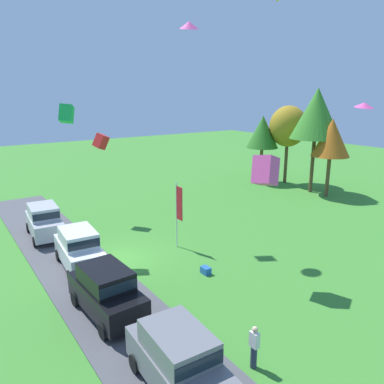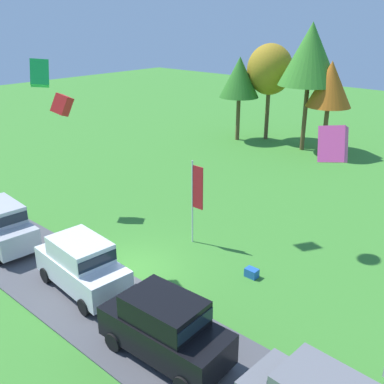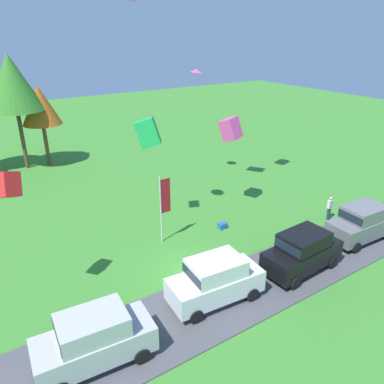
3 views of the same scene
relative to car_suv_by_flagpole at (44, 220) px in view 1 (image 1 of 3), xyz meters
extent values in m
plane|color=#3D842D|center=(6.40, 3.02, -1.30)|extent=(120.00, 120.00, 0.00)
cube|color=#4C4C51|center=(6.40, 0.27, -1.27)|extent=(36.00, 4.40, 0.06)
cube|color=#B7B7BC|center=(0.00, 0.00, -0.35)|extent=(4.73, 2.25, 1.10)
cube|color=#B7B7BC|center=(0.00, 0.00, 0.62)|extent=(2.73, 1.95, 0.84)
cube|color=#19232D|center=(0.00, 0.00, 0.62)|extent=(2.78, 1.92, 0.46)
cylinder|color=black|center=(-1.63, -0.78, -0.90)|extent=(0.70, 0.29, 0.68)
cylinder|color=black|center=(-1.49, 1.02, -0.90)|extent=(0.70, 0.29, 0.68)
cylinder|color=black|center=(1.49, -1.02, -0.90)|extent=(0.70, 0.29, 0.68)
cylinder|color=black|center=(1.63, 0.78, -0.90)|extent=(0.70, 0.29, 0.68)
cube|color=white|center=(6.13, 0.42, -0.35)|extent=(4.73, 2.25, 1.10)
cube|color=white|center=(6.13, 0.42, 0.62)|extent=(2.73, 1.96, 0.84)
cube|color=#19232D|center=(6.13, 0.42, 0.62)|extent=(2.78, 1.93, 0.46)
cylinder|color=black|center=(4.50, -0.35, -0.90)|extent=(0.70, 0.29, 0.68)
cylinder|color=black|center=(4.65, 1.45, -0.90)|extent=(0.70, 0.29, 0.68)
cylinder|color=black|center=(7.62, -0.60, -0.90)|extent=(0.70, 0.29, 0.68)
cylinder|color=black|center=(7.76, 1.20, -0.90)|extent=(0.70, 0.29, 0.68)
cube|color=black|center=(11.55, -0.13, -0.35)|extent=(4.69, 2.12, 1.10)
cube|color=black|center=(11.55, -0.13, 0.62)|extent=(2.68, 1.88, 0.84)
cube|color=#19232D|center=(11.55, -0.13, 0.62)|extent=(2.73, 1.85, 0.46)
cylinder|color=black|center=(10.03, -1.11, -0.90)|extent=(0.69, 0.27, 0.68)
cylinder|color=black|center=(9.94, 0.70, -0.90)|extent=(0.69, 0.27, 0.68)
cylinder|color=black|center=(13.15, -0.96, -0.90)|extent=(0.69, 0.27, 0.68)
cylinder|color=black|center=(13.07, 0.85, -0.90)|extent=(0.69, 0.27, 0.68)
cube|color=slate|center=(17.20, 0.10, -0.35)|extent=(4.69, 2.12, 1.10)
cube|color=slate|center=(17.20, 0.10, 0.62)|extent=(2.68, 1.89, 0.84)
cube|color=#19232D|center=(17.20, 0.10, 0.62)|extent=(2.73, 1.85, 0.46)
cylinder|color=black|center=(15.59, -0.73, -0.90)|extent=(0.69, 0.27, 0.68)
cylinder|color=black|center=(15.68, 1.08, -0.90)|extent=(0.69, 0.27, 0.68)
cylinder|color=#2D334C|center=(17.81, 2.98, -0.86)|extent=(0.24, 0.24, 0.88)
cube|color=white|center=(17.81, 2.98, -0.12)|extent=(0.36, 0.22, 0.60)
sphere|color=beige|center=(17.81, 2.98, 0.30)|extent=(0.22, 0.22, 0.22)
cylinder|color=brown|center=(-3.68, 24.62, 0.67)|extent=(0.36, 0.36, 3.93)
cone|color=#2D7023|center=(-3.68, 24.62, 4.41)|extent=(3.54, 3.54, 3.54)
cylinder|color=brown|center=(-1.89, 26.68, 0.96)|extent=(0.36, 0.36, 4.51)
ellipsoid|color=olive|center=(-1.89, 26.68, 5.04)|extent=(4.06, 4.06, 4.46)
cylinder|color=brown|center=(2.45, 25.67, 1.44)|extent=(0.36, 0.36, 5.47)
cone|color=#387F28|center=(2.45, 25.67, 6.63)|extent=(4.92, 4.92, 4.92)
cylinder|color=brown|center=(4.45, 25.57, 0.69)|extent=(0.36, 0.36, 3.98)
cone|color=#B25B19|center=(4.45, 25.57, 4.47)|extent=(3.58, 3.58, 3.58)
cylinder|color=silver|center=(6.66, 6.73, 0.88)|extent=(0.08, 0.08, 4.36)
cube|color=red|center=(7.01, 6.73, 1.75)|extent=(0.64, 0.04, 2.18)
cube|color=blue|center=(10.85, 5.98, -1.10)|extent=(0.56, 0.40, 0.40)
cube|color=#EA4C9E|center=(12.95, 8.14, 4.72)|extent=(1.50, 1.60, 1.78)
cube|color=green|center=(3.31, 1.19, 7.35)|extent=(1.18, 1.17, 1.23)
cone|color=#EA4C9E|center=(5.98, 8.20, 12.52)|extent=(1.68, 1.66, 0.66)
cone|color=#EA4C9E|center=(14.24, 14.21, 7.90)|extent=(1.31, 1.29, 0.41)
cube|color=red|center=(-1.37, 5.01, 4.97)|extent=(1.14, 1.32, 1.40)
camera|label=1|loc=(26.17, -5.56, 8.51)|focal=35.00mm
camera|label=2|loc=(20.31, -8.59, 9.56)|focal=42.00mm
camera|label=3|loc=(-2.82, -11.25, 10.95)|focal=35.00mm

